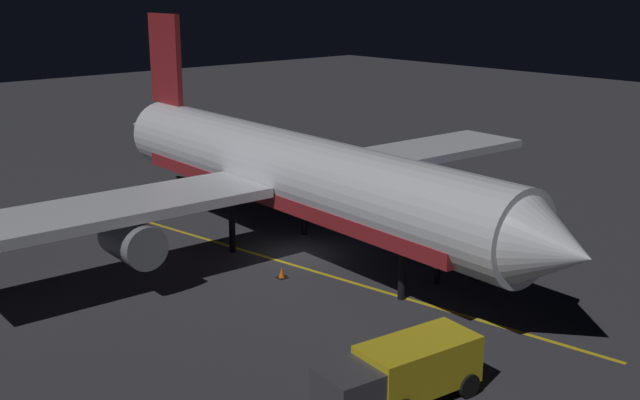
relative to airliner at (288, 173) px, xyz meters
The scene contains 9 objects.
ground_plane 4.61m from the airliner, 87.34° to the left, with size 180.00×180.00×0.20m, color #323238.
apron_guide_stripe 6.48m from the airliner, 79.40° to the left, with size 0.24×29.47×0.01m, color gold.
airliner is the anchor object (origin of this frame).
baggage_truck 17.39m from the airliner, 64.25° to the left, with size 6.41×2.89×2.20m.
catering_truck 9.84m from the airliner, 161.36° to the left, with size 5.85×3.95×2.64m.
ground_crew_worker 9.67m from the airliner, 105.21° to the left, with size 0.40×0.40×1.74m.
traffic_cone_near_left 9.12m from the airliner, 153.39° to the left, with size 0.50×0.50×0.55m.
traffic_cone_near_right 11.38m from the airliner, 114.44° to the left, with size 0.50×0.50×0.55m.
traffic_cone_under_wing 5.90m from the airliner, 45.32° to the left, with size 0.50×0.50×0.55m.
Camera 1 is at (26.15, 31.49, 14.33)m, focal length 44.05 mm.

